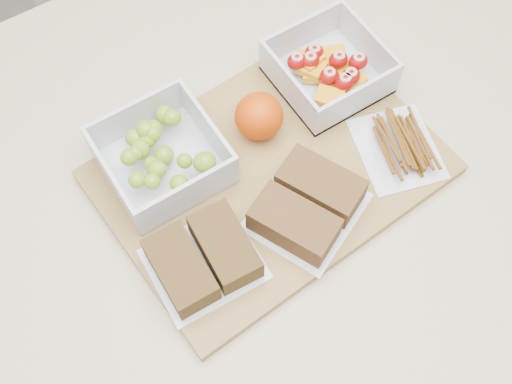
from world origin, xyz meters
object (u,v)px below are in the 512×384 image
at_px(fruit_container, 328,70).
at_px(orange, 259,116).
at_px(sandwich_bag_left, 203,258).
at_px(pretzel_bag, 399,144).
at_px(cutting_board, 270,172).
at_px(sandwich_bag_center, 307,205).
at_px(grape_container, 162,155).

height_order(fruit_container, orange, orange).
relative_size(sandwich_bag_left, pretzel_bag, 0.91).
bearing_deg(cutting_board, fruit_container, 24.12).
xyz_separation_m(orange, sandwich_bag_center, (-0.02, -0.13, -0.01)).
xyz_separation_m(orange, sandwich_bag_left, (-0.16, -0.13, -0.01)).
distance_m(grape_container, orange, 0.13).
relative_size(fruit_container, pretzel_bag, 0.95).
distance_m(cutting_board, sandwich_bag_left, 0.16).
xyz_separation_m(cutting_board, grape_container, (-0.11, 0.08, 0.03)).
bearing_deg(fruit_container, grape_container, 179.49).
height_order(fruit_container, sandwich_bag_left, fruit_container).
bearing_deg(fruit_container, sandwich_bag_center, -132.59).
bearing_deg(orange, cutting_board, -108.94).
xyz_separation_m(sandwich_bag_left, sandwich_bag_center, (0.14, -0.01, 0.00)).
distance_m(cutting_board, fruit_container, 0.17).
height_order(orange, sandwich_bag_left, orange).
distance_m(grape_container, sandwich_bag_left, 0.15).
height_order(cutting_board, pretzel_bag, pretzel_bag).
bearing_deg(grape_container, cutting_board, -34.78).
distance_m(grape_container, sandwich_bag_center, 0.19).
bearing_deg(sandwich_bag_left, cutting_board, 25.92).
distance_m(fruit_container, sandwich_bag_left, 0.32).
height_order(fruit_container, sandwich_bag_center, fruit_container).
distance_m(sandwich_bag_center, pretzel_bag, 0.15).
distance_m(grape_container, pretzel_bag, 0.31).
bearing_deg(grape_container, fruit_container, -0.51).
bearing_deg(orange, grape_container, 171.25).
height_order(sandwich_bag_left, sandwich_bag_center, sandwich_bag_center).
bearing_deg(sandwich_bag_left, fruit_container, 26.93).
relative_size(cutting_board, sandwich_bag_left, 3.17).
xyz_separation_m(fruit_container, sandwich_bag_center, (-0.14, -0.15, -0.00)).
height_order(cutting_board, sandwich_bag_left, sandwich_bag_left).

